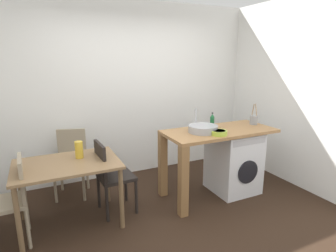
# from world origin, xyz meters

# --- Properties ---
(ground_plane) EXTENTS (5.46, 5.46, 0.00)m
(ground_plane) POSITION_xyz_m (0.00, 0.00, 0.00)
(ground_plane) COLOR black
(wall_back) EXTENTS (4.60, 0.10, 2.70)m
(wall_back) POSITION_xyz_m (0.00, 1.75, 1.35)
(wall_back) COLOR white
(wall_back) RESTS_ON ground_plane
(wall_counter_side) EXTENTS (0.10, 3.80, 2.70)m
(wall_counter_side) POSITION_xyz_m (2.15, 0.00, 1.35)
(wall_counter_side) COLOR white
(wall_counter_side) RESTS_ON ground_plane
(dining_table) EXTENTS (1.10, 0.76, 0.74)m
(dining_table) POSITION_xyz_m (-1.04, 0.59, 0.64)
(dining_table) COLOR olive
(dining_table) RESTS_ON ground_plane
(chair_person_seat) EXTENTS (0.42, 0.42, 0.90)m
(chair_person_seat) POSITION_xyz_m (-1.59, 0.49, 0.51)
(chair_person_seat) COLOR gray
(chair_person_seat) RESTS_ON ground_plane
(chair_opposite) EXTENTS (0.42, 0.42, 0.90)m
(chair_opposite) POSITION_xyz_m (-0.57, 0.63, 0.51)
(chair_opposite) COLOR black
(chair_opposite) RESTS_ON ground_plane
(chair_spare_by_wall) EXTENTS (0.50, 0.50, 0.90)m
(chair_spare_by_wall) POSITION_xyz_m (-0.92, 1.36, 0.51)
(chair_spare_by_wall) COLOR gray
(chair_spare_by_wall) RESTS_ON ground_plane
(kitchen_counter) EXTENTS (1.50, 0.68, 0.92)m
(kitchen_counter) POSITION_xyz_m (0.68, 0.47, 0.76)
(kitchen_counter) COLOR #9E7042
(kitchen_counter) RESTS_ON ground_plane
(washing_machine) EXTENTS (0.60, 0.61, 0.86)m
(washing_machine) POSITION_xyz_m (1.15, 0.47, 0.43)
(washing_machine) COLOR silver
(washing_machine) RESTS_ON ground_plane
(sink_basin) EXTENTS (0.38, 0.38, 0.09)m
(sink_basin) POSITION_xyz_m (0.63, 0.47, 0.97)
(sink_basin) COLOR #9EA0A5
(sink_basin) RESTS_ON kitchen_counter
(tap) EXTENTS (0.02, 0.02, 0.28)m
(tap) POSITION_xyz_m (0.63, 0.65, 1.06)
(tap) COLOR #B2B2B7
(tap) RESTS_ON kitchen_counter
(bottle_tall_green) EXTENTS (0.06, 0.06, 0.21)m
(bottle_tall_green) POSITION_xyz_m (0.86, 0.61, 1.02)
(bottle_tall_green) COLOR #19592D
(bottle_tall_green) RESTS_ON kitchen_counter
(mixing_bowl) EXTENTS (0.21, 0.21, 0.06)m
(mixing_bowl) POSITION_xyz_m (0.73, 0.27, 0.95)
(mixing_bowl) COLOR #A8C63D
(mixing_bowl) RESTS_ON kitchen_counter
(utensil_crock) EXTENTS (0.11, 0.11, 0.30)m
(utensil_crock) POSITION_xyz_m (1.52, 0.52, 0.99)
(utensil_crock) COLOR gray
(utensil_crock) RESTS_ON kitchen_counter
(vase) EXTENTS (0.09, 0.09, 0.19)m
(vase) POSITION_xyz_m (-0.89, 0.69, 0.84)
(vase) COLOR gold
(vase) RESTS_ON dining_table
(scissors) EXTENTS (0.15, 0.06, 0.01)m
(scissors) POSITION_xyz_m (0.84, 0.37, 0.92)
(scissors) COLOR #B2B2B7
(scissors) RESTS_ON kitchen_counter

